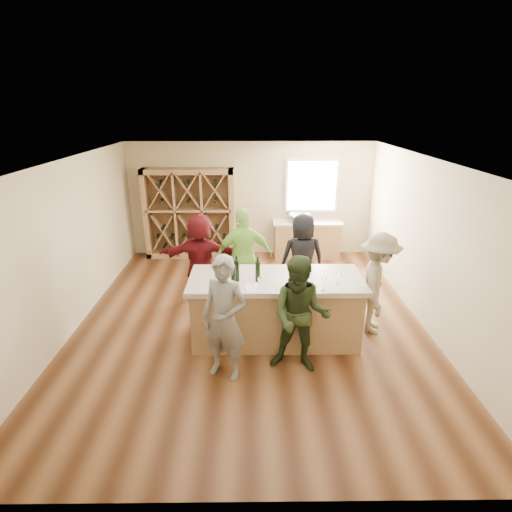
{
  "coord_description": "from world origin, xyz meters",
  "views": [
    {
      "loc": [
        0.03,
        -6.27,
        3.61
      ],
      "look_at": [
        0.1,
        0.2,
        1.15
      ],
      "focal_mm": 28.0,
      "sensor_mm": 36.0,
      "label": 1
    }
  ],
  "objects_px": {
    "wine_bottle_c": "(237,271)",
    "person_near_left": "(224,319)",
    "person_server": "(378,284)",
    "person_far_mid": "(244,256)",
    "person_far_right": "(302,258)",
    "tasting_counter_base": "(275,311)",
    "wine_bottle_b": "(233,276)",
    "wine_rack": "(190,214)",
    "wine_bottle_e": "(258,271)",
    "person_near_right": "(300,316)",
    "wine_bottle_a": "(222,272)",
    "person_far_left": "(201,257)",
    "sink": "(300,218)"
  },
  "relations": [
    {
      "from": "wine_bottle_c",
      "to": "person_near_left",
      "type": "xyz_separation_m",
      "value": [
        -0.14,
        -0.84,
        -0.35
      ]
    },
    {
      "from": "person_server",
      "to": "person_far_mid",
      "type": "height_order",
      "value": "person_far_mid"
    },
    {
      "from": "person_far_right",
      "to": "tasting_counter_base",
      "type": "bearing_deg",
      "value": 61.27
    },
    {
      "from": "wine_bottle_b",
      "to": "wine_rack",
      "type": "bearing_deg",
      "value": 107.0
    },
    {
      "from": "wine_bottle_e",
      "to": "person_near_left",
      "type": "relative_size",
      "value": 0.17
    },
    {
      "from": "wine_rack",
      "to": "person_far_mid",
      "type": "distance_m",
      "value": 2.86
    },
    {
      "from": "person_far_mid",
      "to": "wine_bottle_b",
      "type": "bearing_deg",
      "value": 74.48
    },
    {
      "from": "wine_bottle_c",
      "to": "person_near_right",
      "type": "bearing_deg",
      "value": -38.17
    },
    {
      "from": "wine_rack",
      "to": "wine_bottle_a",
      "type": "bearing_deg",
      "value": -75.01
    },
    {
      "from": "wine_rack",
      "to": "wine_bottle_c",
      "type": "relative_size",
      "value": 6.78
    },
    {
      "from": "person_far_right",
      "to": "wine_bottle_a",
      "type": "bearing_deg",
      "value": 41.78
    },
    {
      "from": "wine_bottle_e",
      "to": "person_far_mid",
      "type": "height_order",
      "value": "person_far_mid"
    },
    {
      "from": "person_far_right",
      "to": "person_far_left",
      "type": "xyz_separation_m",
      "value": [
        -1.95,
        0.05,
        0.0
      ]
    },
    {
      "from": "wine_bottle_a",
      "to": "wine_bottle_e",
      "type": "relative_size",
      "value": 1.06
    },
    {
      "from": "person_near_left",
      "to": "person_near_right",
      "type": "xyz_separation_m",
      "value": [
        1.05,
        0.13,
        -0.03
      ]
    },
    {
      "from": "person_far_mid",
      "to": "person_far_right",
      "type": "xyz_separation_m",
      "value": [
        1.12,
        0.08,
        -0.07
      ]
    },
    {
      "from": "person_far_left",
      "to": "wine_bottle_e",
      "type": "bearing_deg",
      "value": 123.0
    },
    {
      "from": "tasting_counter_base",
      "to": "wine_bottle_a",
      "type": "xyz_separation_m",
      "value": [
        -0.83,
        -0.16,
        0.74
      ]
    },
    {
      "from": "person_server",
      "to": "person_far_left",
      "type": "relative_size",
      "value": 0.99
    },
    {
      "from": "person_near_left",
      "to": "tasting_counter_base",
      "type": "bearing_deg",
      "value": 73.98
    },
    {
      "from": "person_near_left",
      "to": "wine_bottle_e",
      "type": "bearing_deg",
      "value": 83.48
    },
    {
      "from": "person_far_left",
      "to": "wine_bottle_a",
      "type": "bearing_deg",
      "value": 106.74
    },
    {
      "from": "person_near_left",
      "to": "person_server",
      "type": "xyz_separation_m",
      "value": [
        2.44,
        1.18,
        -0.04
      ]
    },
    {
      "from": "tasting_counter_base",
      "to": "person_far_left",
      "type": "bearing_deg",
      "value": 132.97
    },
    {
      "from": "tasting_counter_base",
      "to": "person_far_right",
      "type": "relative_size",
      "value": 1.51
    },
    {
      "from": "wine_bottle_b",
      "to": "person_far_mid",
      "type": "bearing_deg",
      "value": 85.57
    },
    {
      "from": "tasting_counter_base",
      "to": "wine_bottle_a",
      "type": "relative_size",
      "value": 7.94
    },
    {
      "from": "wine_bottle_c",
      "to": "person_far_mid",
      "type": "bearing_deg",
      "value": 86.88
    },
    {
      "from": "sink",
      "to": "wine_bottle_e",
      "type": "xyz_separation_m",
      "value": [
        -1.08,
        -3.89,
        0.22
      ]
    },
    {
      "from": "person_near_right",
      "to": "person_far_left",
      "type": "xyz_separation_m",
      "value": [
        -1.66,
        2.28,
        0.0
      ]
    },
    {
      "from": "wine_rack",
      "to": "sink",
      "type": "distance_m",
      "value": 2.7
    },
    {
      "from": "sink",
      "to": "wine_bottle_a",
      "type": "bearing_deg",
      "value": -112.45
    },
    {
      "from": "wine_bottle_c",
      "to": "person_far_mid",
      "type": "height_order",
      "value": "person_far_mid"
    },
    {
      "from": "wine_bottle_b",
      "to": "person_far_left",
      "type": "distance_m",
      "value": 1.89
    },
    {
      "from": "person_near_left",
      "to": "wine_bottle_b",
      "type": "bearing_deg",
      "value": 104.45
    },
    {
      "from": "wine_bottle_e",
      "to": "wine_bottle_c",
      "type": "bearing_deg",
      "value": 179.1
    },
    {
      "from": "tasting_counter_base",
      "to": "wine_rack",
      "type": "bearing_deg",
      "value": 116.37
    },
    {
      "from": "person_far_right",
      "to": "person_far_left",
      "type": "relative_size",
      "value": 0.99
    },
    {
      "from": "tasting_counter_base",
      "to": "person_far_mid",
      "type": "relative_size",
      "value": 1.4
    },
    {
      "from": "wine_bottle_e",
      "to": "person_near_right",
      "type": "xyz_separation_m",
      "value": [
        0.58,
        -0.7,
        -0.37
      ]
    },
    {
      "from": "person_far_mid",
      "to": "tasting_counter_base",
      "type": "bearing_deg",
      "value": 100.43
    },
    {
      "from": "person_near_right",
      "to": "person_far_mid",
      "type": "distance_m",
      "value": 2.31
    },
    {
      "from": "wine_bottle_c",
      "to": "person_server",
      "type": "relative_size",
      "value": 0.19
    },
    {
      "from": "wine_rack",
      "to": "person_server",
      "type": "height_order",
      "value": "wine_rack"
    },
    {
      "from": "wine_rack",
      "to": "person_far_left",
      "type": "height_order",
      "value": "wine_rack"
    },
    {
      "from": "sink",
      "to": "person_server",
      "type": "relative_size",
      "value": 0.31
    },
    {
      "from": "wine_bottle_a",
      "to": "person_far_right",
      "type": "xyz_separation_m",
      "value": [
        1.42,
        1.58,
        -0.38
      ]
    },
    {
      "from": "wine_bottle_e",
      "to": "person_near_right",
      "type": "relative_size",
      "value": 0.18
    },
    {
      "from": "wine_bottle_c",
      "to": "person_near_right",
      "type": "height_order",
      "value": "person_near_right"
    },
    {
      "from": "sink",
      "to": "wine_bottle_b",
      "type": "distance_m",
      "value": 4.29
    }
  ]
}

